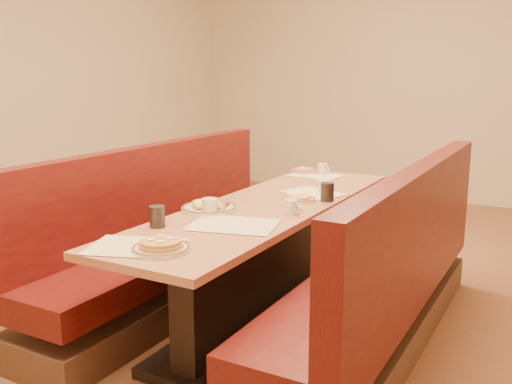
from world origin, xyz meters
The scene contains 18 objects.
ground centered at (0.00, 0.00, 0.00)m, with size 8.00×8.00×0.00m, color #9E6647.
diner_table centered at (0.00, 0.00, 0.37)m, with size 0.70×2.50×0.75m.
booth_left centered at (-0.73, 0.00, 0.36)m, with size 0.55×2.50×1.05m.
booth_right centered at (0.73, 0.00, 0.36)m, with size 0.55×2.50×1.05m.
placemat_near_left centered at (-0.12, -1.04, 0.75)m, with size 0.41×0.31×0.00m, color #F3EABE.
placemat_near_right centered at (0.07, -0.51, 0.75)m, with size 0.44×0.33×0.00m, color #F3EABE.
placemat_far_left centered at (-0.12, 1.01, 0.75)m, with size 0.37×0.28×0.00m, color #F3EABE.
placemat_far_right centered at (0.12, 0.41, 0.75)m, with size 0.37×0.28×0.00m, color #F3EABE.
pancake_plate centered at (0.01, -1.03, 0.77)m, with size 0.26×0.26×0.06m.
eggs_plate centered at (-0.22, -0.30, 0.77)m, with size 0.32×0.32×0.06m.
extra_plate_mid centered at (0.13, 0.17, 0.76)m, with size 0.20×0.20×0.04m.
extra_plate_far centered at (-0.25, 1.10, 0.77)m, with size 0.22×0.22×0.04m.
coffee_mug_a centered at (0.24, -0.15, 0.79)m, with size 0.11×0.08×0.08m.
coffee_mug_b centered at (-0.15, -0.39, 0.80)m, with size 0.12×0.09×0.09m.
coffee_mug_c centered at (0.17, 0.49, 0.79)m, with size 0.10×0.07×0.08m.
coffee_mug_d centered at (-0.10, 1.10, 0.79)m, with size 0.11×0.08×0.08m.
soda_tumbler_near centered at (-0.25, -0.72, 0.80)m, with size 0.08×0.08×0.11m.
soda_tumbler_mid centered at (0.28, 0.26, 0.81)m, with size 0.08×0.08×0.11m.
Camera 1 is at (1.55, -2.93, 1.53)m, focal length 40.00 mm.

